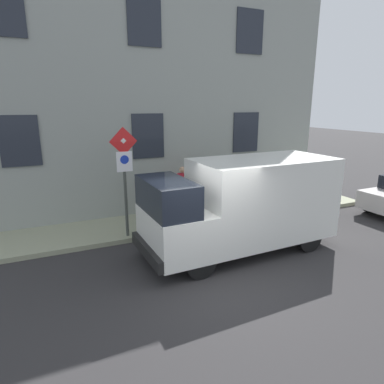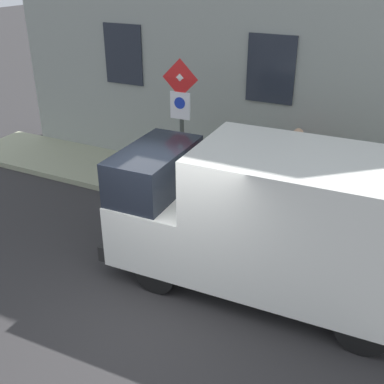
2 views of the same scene
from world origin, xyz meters
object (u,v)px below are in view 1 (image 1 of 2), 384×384
Objects in this scene: delivery_van at (244,203)px; bicycle_black at (215,199)px; litter_bin at (166,214)px; bicycle_orange at (191,202)px; sign_post_stacked at (125,167)px; pedestrian at (183,189)px; bicycle_blue at (164,205)px.

delivery_van is 3.14× the size of bicycle_black.
bicycle_orange is at bearing -48.17° from litter_bin.
pedestrian is (1.12, -2.22, -1.12)m from sign_post_stacked.
pedestrian is at bearing -44.33° from litter_bin.
litter_bin is (2.05, 1.48, -0.74)m from delivery_van.
litter_bin reaches higher than bicycle_orange.
pedestrian reaches higher than litter_bin.
delivery_van is at bearing 82.74° from bicycle_black.
bicycle_orange and bicycle_blue have the same top height.
delivery_van reaches higher than bicycle_orange.
sign_post_stacked is 1.77× the size of bicycle_black.
pedestrian is at bearing -63.28° from sign_post_stacked.
pedestrian is at bearing 34.96° from bicycle_orange.
sign_post_stacked is 3.39× the size of litter_bin.
delivery_van reaches higher than bicycle_blue.
delivery_van is 3.14× the size of bicycle_orange.
bicycle_black is at bearing 145.41° from pedestrian.
bicycle_orange is 1.82m from litter_bin.
pedestrian reaches higher than bicycle_blue.
bicycle_black is at bearing -62.80° from litter_bin.
bicycle_black is (1.35, -3.61, -1.68)m from sign_post_stacked.
bicycle_blue is at bearing 4.72° from bicycle_orange.
delivery_van is 3.14× the size of pedestrian.
sign_post_stacked is 2.05m from litter_bin.
litter_bin is at bearing -83.78° from sign_post_stacked.
sign_post_stacked is at bearing 31.94° from bicycle_orange.
litter_bin is at bearing 1.66° from pedestrian.
bicycle_black is 2.00m from bicycle_blue.
bicycle_orange is (3.26, 0.13, -0.82)m from delivery_van.
delivery_van is 2.63m from litter_bin.
bicycle_black is 1.52m from pedestrian.
pedestrian is 1.91× the size of litter_bin.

